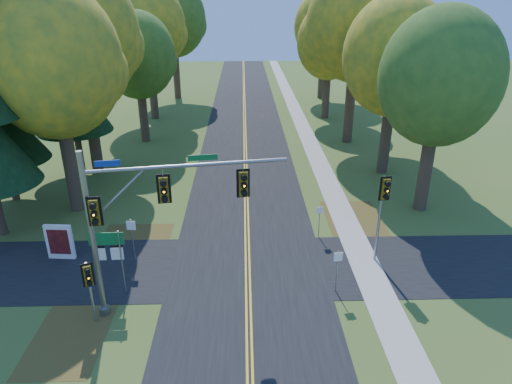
{
  "coord_description": "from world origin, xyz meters",
  "views": [
    {
      "loc": [
        -0.14,
        -18.3,
        13.2
      ],
      "look_at": [
        0.51,
        4.48,
        3.2
      ],
      "focal_mm": 32.0,
      "sensor_mm": 36.0,
      "label": 1
    }
  ],
  "objects_px": {
    "route_sign_cluster": "(108,251)",
    "traffic_mast": "(142,211)",
    "info_kiosk": "(60,242)",
    "east_signal_pole": "(383,198)"
  },
  "relations": [
    {
      "from": "traffic_mast",
      "to": "east_signal_pole",
      "type": "bearing_deg",
      "value": 8.78
    },
    {
      "from": "traffic_mast",
      "to": "route_sign_cluster",
      "type": "xyz_separation_m",
      "value": [
        -2.01,
        1.15,
        -2.52
      ]
    },
    {
      "from": "route_sign_cluster",
      "to": "traffic_mast",
      "type": "bearing_deg",
      "value": -31.59
    },
    {
      "from": "traffic_mast",
      "to": "east_signal_pole",
      "type": "height_order",
      "value": "traffic_mast"
    },
    {
      "from": "traffic_mast",
      "to": "route_sign_cluster",
      "type": "relative_size",
      "value": 2.45
    },
    {
      "from": "info_kiosk",
      "to": "route_sign_cluster",
      "type": "bearing_deg",
      "value": -37.7
    },
    {
      "from": "east_signal_pole",
      "to": "info_kiosk",
      "type": "distance_m",
      "value": 17.09
    },
    {
      "from": "info_kiosk",
      "to": "traffic_mast",
      "type": "bearing_deg",
      "value": -33.58
    },
    {
      "from": "info_kiosk",
      "to": "east_signal_pole",
      "type": "bearing_deg",
      "value": 1.93
    },
    {
      "from": "route_sign_cluster",
      "to": "info_kiosk",
      "type": "xyz_separation_m",
      "value": [
        -3.61,
        3.3,
        -1.4
      ]
    }
  ]
}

